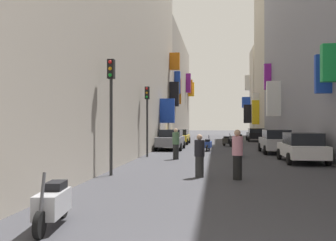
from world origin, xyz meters
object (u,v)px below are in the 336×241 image
Objects in this scene: parked_car_silver at (276,141)px; traffic_light_near_corner at (111,97)px; scooter_orange at (239,138)px; pedestrian_near_right at (237,155)px; scooter_black at (227,141)px; pedestrian_near_left at (176,144)px; parked_car_white at (302,147)px; scooter_silver at (53,203)px; pedestrian_crossing at (199,156)px; parked_car_grey at (171,139)px; traffic_light_far_corner at (147,109)px; parked_car_yellow at (179,136)px; scooter_blue at (208,145)px; scooter_white at (239,149)px; parked_car_black at (256,134)px.

traffic_light_near_corner is at bearing -124.43° from parked_car_silver.
pedestrian_near_right is (-1.59, -25.12, 0.43)m from scooter_orange.
scooter_black is 1.09× the size of pedestrian_near_left.
scooter_silver is at bearing -120.24° from parked_car_white.
parked_car_grey is at bearing 101.09° from pedestrian_crossing.
traffic_light_near_corner is 1.07× the size of traffic_light_far_corner.
scooter_orange is 1.11× the size of pedestrian_crossing.
parked_car_yellow is at bearing 90.61° from parked_car_grey.
pedestrian_crossing reaches higher than scooter_silver.
pedestrian_crossing is at bearing -66.63° from traffic_light_far_corner.
parked_car_silver is 2.49× the size of pedestrian_near_right.
parked_car_silver reaches higher than scooter_orange.
parked_car_grey reaches higher than parked_car_yellow.
traffic_light_far_corner is at bearing 113.37° from pedestrian_crossing.
scooter_blue is 0.47× the size of traffic_light_far_corner.
scooter_black is 19.21m from pedestrian_near_right.
scooter_silver is (-7.12, -18.71, -0.35)m from parked_car_silver.
parked_car_silver is 12.55m from pedestrian_near_right.
pedestrian_near_left reaches higher than scooter_silver.
scooter_black is 12.13m from traffic_light_far_corner.
parked_car_grey reaches higher than scooter_black.
scooter_orange is 0.42× the size of traffic_light_far_corner.
pedestrian_crossing is at bearing -96.83° from scooter_orange.
pedestrian_near_right is (-0.60, -9.28, 0.43)m from scooter_white.
pedestrian_near_left is 0.96× the size of pedestrian_near_right.
pedestrian_crossing is (-1.59, -18.79, 0.33)m from scooter_black.
scooter_black is 0.42× the size of traffic_light_near_corner.
parked_car_silver is 2.58× the size of pedestrian_near_left.
scooter_blue is 13.80m from traffic_light_near_corner.
parked_car_white is (7.86, -15.90, 0.05)m from parked_car_yellow.
traffic_light_near_corner is at bearing -92.44° from parked_car_grey.
parked_car_silver is 9.08m from traffic_light_far_corner.
parked_car_silver is 2.36× the size of scooter_black.
pedestrian_near_left is at bearing -149.08° from scooter_white.
pedestrian_crossing is 0.36× the size of traffic_light_near_corner.
parked_car_yellow is 15.13m from pedestrian_near_left.
parked_car_black is 16.32m from scooter_blue.
parked_car_silver is 2.78× the size of pedestrian_crossing.
parked_car_white is at bearing -14.03° from traffic_light_far_corner.
scooter_blue is (-4.94, 7.27, -0.33)m from parked_car_white.
parked_car_grey is at bearing 160.65° from parked_car_silver.
parked_car_yellow is 2.45× the size of pedestrian_near_right.
scooter_blue is 1.23× the size of pedestrian_crossing.
parked_car_silver is at bearing 24.67° from traffic_light_far_corner.
pedestrian_near_left is (1.28, -15.08, 0.12)m from parked_car_yellow.
scooter_silver and scooter_orange have the same top height.
traffic_light_near_corner is at bearing -89.59° from traffic_light_far_corner.
traffic_light_near_corner reaches higher than parked_car_silver.
parked_car_grey is 2.25× the size of scooter_silver.
pedestrian_crossing is at bearing 70.02° from scooter_silver.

